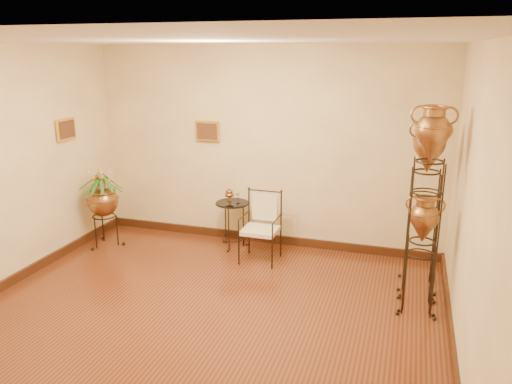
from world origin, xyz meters
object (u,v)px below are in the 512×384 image
(amphora_mid, at_px, (424,205))
(side_table, at_px, (233,224))
(planter_urn, at_px, (102,198))
(armchair, at_px, (260,228))
(amphora_tall, at_px, (425,210))

(amphora_mid, xyz_separation_m, side_table, (-2.52, 0.50, -0.66))
(amphora_mid, bearing_deg, planter_urn, 179.55)
(armchair, xyz_separation_m, side_table, (-0.52, 0.35, -0.12))
(amphora_mid, distance_m, planter_urn, 4.31)
(planter_urn, xyz_separation_m, armchair, (2.30, 0.12, -0.24))
(planter_urn, relative_size, armchair, 1.36)
(side_table, bearing_deg, amphora_tall, -23.41)
(planter_urn, height_order, armchair, planter_urn)
(side_table, bearing_deg, amphora_mid, -11.31)
(armchair, bearing_deg, amphora_mid, -4.08)
(amphora_mid, height_order, armchair, amphora_mid)
(amphora_tall, bearing_deg, armchair, 159.61)
(armchair, bearing_deg, side_table, 146.62)
(amphora_tall, xyz_separation_m, amphora_mid, (0.00, 0.59, -0.13))
(amphora_tall, relative_size, side_table, 2.63)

